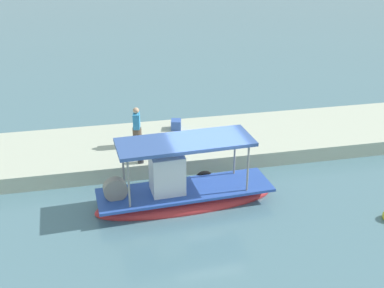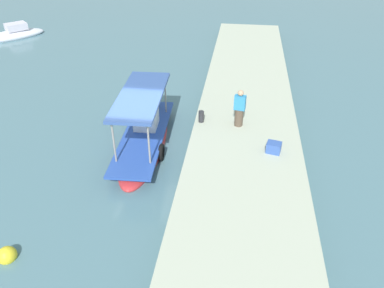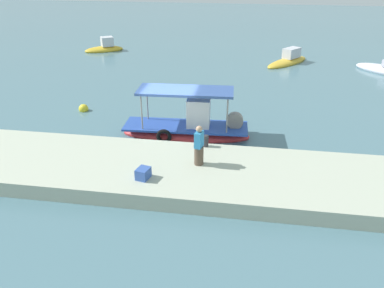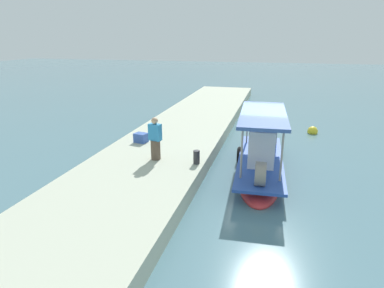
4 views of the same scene
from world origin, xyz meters
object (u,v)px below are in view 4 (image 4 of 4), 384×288
object	(u,v)px
main_fishing_boat	(260,163)
fisherman_near_bollard	(155,141)
mooring_bollard	(196,157)
cargo_crate	(141,138)
marker_buoy	(313,131)

from	to	relation	value
main_fishing_boat	fisherman_near_bollard	bearing A→B (deg)	-74.38
fisherman_near_bollard	mooring_bollard	bearing A→B (deg)	87.55
main_fishing_boat	fisherman_near_bollard	xyz separation A→B (m)	(1.09, -3.91, 0.94)
mooring_bollard	cargo_crate	xyz separation A→B (m)	(-1.96, -3.05, -0.05)
mooring_bollard	cargo_crate	distance (m)	3.62
main_fishing_boat	cargo_crate	distance (m)	5.40
main_fishing_boat	mooring_bollard	xyz separation A→B (m)	(1.16, -2.27, 0.45)
main_fishing_boat	fisherman_near_bollard	world-z (taller)	main_fishing_boat
main_fishing_boat	mooring_bollard	bearing A→B (deg)	-62.92
fisherman_near_bollard	cargo_crate	xyz separation A→B (m)	(-1.89, -1.41, -0.54)
cargo_crate	marker_buoy	distance (m)	9.73
fisherman_near_bollard	cargo_crate	size ratio (longest dim) A/B	3.06
marker_buoy	main_fishing_boat	bearing A→B (deg)	-20.79
cargo_crate	marker_buoy	bearing A→B (deg)	126.40
mooring_bollard	marker_buoy	xyz separation A→B (m)	(-7.72, 4.76, -0.76)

